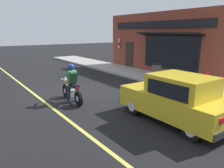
% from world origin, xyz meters
% --- Properties ---
extents(ground_plane, '(80.00, 80.00, 0.00)m').
position_xyz_m(ground_plane, '(0.00, 0.00, 0.00)').
color(ground_plane, black).
extents(sidewalk_curb, '(2.60, 22.00, 0.14)m').
position_xyz_m(sidewalk_curb, '(5.45, 3.00, 0.07)').
color(sidewalk_curb, '#9E9B93').
rests_on(sidewalk_curb, ground).
extents(lane_stripe, '(0.12, 19.80, 0.01)m').
position_xyz_m(lane_stripe, '(-1.80, 3.00, 0.00)').
color(lane_stripe, '#D1C64C').
rests_on(lane_stripe, ground).
extents(storefront_building, '(1.25, 10.11, 4.20)m').
position_xyz_m(storefront_building, '(6.98, 1.17, 2.11)').
color(storefront_building, brown).
rests_on(storefront_building, ground).
extents(motorcycle_with_rider, '(0.58, 2.02, 1.62)m').
position_xyz_m(motorcycle_with_rider, '(-0.81, -1.33, 0.68)').
color(motorcycle_with_rider, black).
rests_on(motorcycle_with_rider, ground).
extents(car_hatchback, '(1.66, 3.79, 1.57)m').
position_xyz_m(car_hatchback, '(1.07, -5.19, 0.77)').
color(car_hatchback, black).
rests_on(car_hatchback, ground).
extents(fire_hydrant, '(0.36, 0.24, 0.88)m').
position_xyz_m(fire_hydrant, '(5.87, -3.34, 0.57)').
color(fire_hydrant, red).
rests_on(fire_hydrant, sidewalk_curb).
extents(trash_bin, '(0.56, 0.56, 0.98)m').
position_xyz_m(trash_bin, '(4.85, -0.79, 0.64)').
color(trash_bin, '#514C47').
rests_on(trash_bin, sidewalk_curb).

